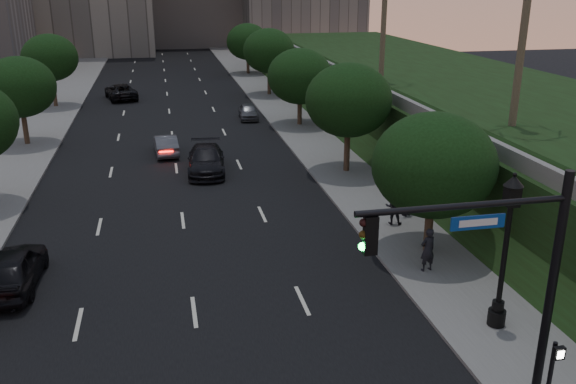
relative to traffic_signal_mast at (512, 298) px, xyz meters
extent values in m
cube|color=black|center=(-7.79, 32.25, -3.66)|extent=(16.00, 140.00, 0.02)
cube|color=slate|center=(2.46, 32.25, -3.60)|extent=(4.50, 140.00, 0.15)
cube|color=slate|center=(-18.04, 32.25, -3.60)|extent=(4.50, 140.00, 0.15)
cube|color=black|center=(14.21, 30.25, -1.67)|extent=(18.00, 90.00, 4.00)
cube|color=slate|center=(5.71, 30.25, 0.68)|extent=(0.35, 90.00, 0.70)
cylinder|color=#38281C|center=(2.51, 10.25, -2.24)|extent=(0.36, 0.36, 2.86)
ellipsoid|color=black|center=(2.51, 10.25, 0.36)|extent=(5.20, 5.20, 4.42)
cylinder|color=#38281C|center=(2.51, 22.25, -2.07)|extent=(0.36, 0.36, 3.21)
ellipsoid|color=black|center=(2.51, 22.25, 0.85)|extent=(5.20, 5.20, 4.42)
cylinder|color=#38281C|center=(2.51, 35.25, -2.24)|extent=(0.36, 0.36, 2.86)
ellipsoid|color=black|center=(2.51, 35.25, 0.36)|extent=(5.20, 5.20, 4.42)
cylinder|color=#38281C|center=(2.51, 49.25, -2.07)|extent=(0.36, 0.36, 3.21)
ellipsoid|color=black|center=(2.51, 49.25, 0.85)|extent=(5.20, 5.20, 4.42)
cylinder|color=#38281C|center=(2.51, 64.25, -2.24)|extent=(0.36, 0.36, 2.86)
ellipsoid|color=black|center=(2.51, 64.25, 0.36)|extent=(5.20, 5.20, 4.42)
cylinder|color=#38281C|center=(-18.09, 33.25, -2.18)|extent=(0.36, 0.36, 2.99)
ellipsoid|color=black|center=(-18.09, 33.25, 0.54)|extent=(5.00, 5.00, 4.25)
cylinder|color=#38281C|center=(-18.09, 47.25, -2.04)|extent=(0.36, 0.36, 3.26)
ellipsoid|color=black|center=(-18.09, 47.25, 0.92)|extent=(5.00, 5.00, 4.25)
cylinder|color=#4C4233|center=(9.71, 16.25, 6.33)|extent=(0.40, 0.40, 12.00)
cylinder|color=black|center=(1.09, 0.00, -0.17)|extent=(0.24, 0.24, 7.00)
cylinder|color=black|center=(-1.61, 0.00, 2.63)|extent=(5.40, 0.16, 0.16)
cube|color=black|center=(-3.91, 0.00, 2.08)|extent=(0.32, 0.22, 0.95)
sphere|color=black|center=(-4.09, 0.00, 2.41)|extent=(0.20, 0.20, 0.20)
sphere|color=#3F2B0A|center=(-4.09, 0.00, 2.11)|extent=(0.20, 0.20, 0.20)
sphere|color=#19F24C|center=(-4.09, 0.00, 1.81)|extent=(0.20, 0.20, 0.20)
cube|color=#0B3C95|center=(-1.21, 0.00, 2.18)|extent=(1.40, 0.05, 0.35)
cylinder|color=black|center=(2.28, 4.07, -3.32)|extent=(0.60, 0.60, 0.70)
cylinder|color=black|center=(2.28, 4.07, -2.82)|extent=(0.40, 0.40, 0.40)
cylinder|color=black|center=(2.28, 4.07, -0.87)|extent=(0.18, 0.18, 3.60)
cube|color=black|center=(2.28, 4.07, 1.18)|extent=(0.42, 0.42, 0.70)
cone|color=black|center=(2.28, 4.07, 1.68)|extent=(0.64, 0.64, 0.35)
sphere|color=black|center=(2.28, 4.07, 1.88)|extent=(0.14, 0.14, 0.14)
cylinder|color=black|center=(1.10, -0.48, -2.42)|extent=(0.12, 0.12, 2.50)
cube|color=black|center=(1.10, -0.66, -1.37)|extent=(0.30, 0.14, 0.35)
cube|color=white|center=(1.10, -0.74, -1.37)|extent=(0.18, 0.02, 0.22)
imported|color=black|center=(-14.49, 10.58, -2.85)|extent=(2.08, 4.90, 1.65)
imported|color=#55565D|center=(-8.35, 28.80, -2.99)|extent=(1.75, 4.25, 1.37)
imported|color=black|center=(-12.32, 50.28, -2.90)|extent=(3.71, 5.99, 1.55)
imported|color=black|center=(-5.97, 24.10, -2.88)|extent=(2.63, 5.61, 1.58)
imported|color=#54565C|center=(-1.23, 38.69, -3.02)|extent=(1.77, 3.91, 1.30)
imported|color=black|center=(1.65, 8.41, -2.60)|extent=(0.75, 0.58, 1.83)
imported|color=black|center=(2.17, 13.43, -2.67)|extent=(1.03, 0.94, 1.71)
imported|color=black|center=(3.24, 14.29, -2.65)|extent=(1.11, 0.83, 1.75)
camera|label=1|loc=(-8.44, -12.29, 7.68)|focal=38.00mm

